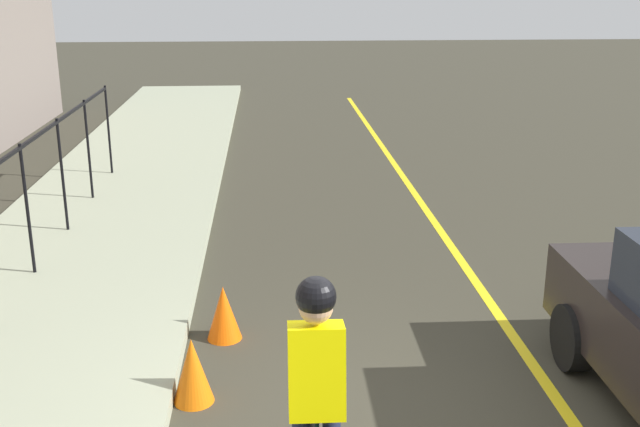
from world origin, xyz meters
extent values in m
cube|color=yellow|center=(0.00, -1.60, 0.00)|extent=(36.00, 0.12, 0.01)
cylinder|color=black|center=(3.46, 3.80, 0.95)|extent=(0.04, 0.04, 1.60)
cylinder|color=black|center=(5.10, 3.80, 0.95)|extent=(0.04, 0.04, 1.60)
cylinder|color=black|center=(6.74, 3.80, 0.95)|extent=(0.04, 0.04, 1.60)
cylinder|color=black|center=(8.38, 3.80, 0.95)|extent=(0.04, 0.04, 1.60)
cube|color=#EADA03|center=(-1.09, 0.64, 1.21)|extent=(0.34, 0.36, 0.63)
sphere|color=tan|center=(-1.04, 0.64, 1.62)|extent=(0.22, 0.22, 0.22)
sphere|color=black|center=(-1.04, 0.64, 1.70)|extent=(0.26, 0.26, 0.26)
cylinder|color=black|center=(0.96, -1.93, 0.32)|extent=(0.64, 0.23, 0.64)
cone|color=orange|center=(0.60, 1.62, 0.30)|extent=(0.36, 0.36, 0.61)
cone|color=#F75908|center=(1.81, 1.41, 0.29)|extent=(0.36, 0.36, 0.58)
camera|label=1|loc=(-5.39, 0.92, 3.60)|focal=42.61mm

